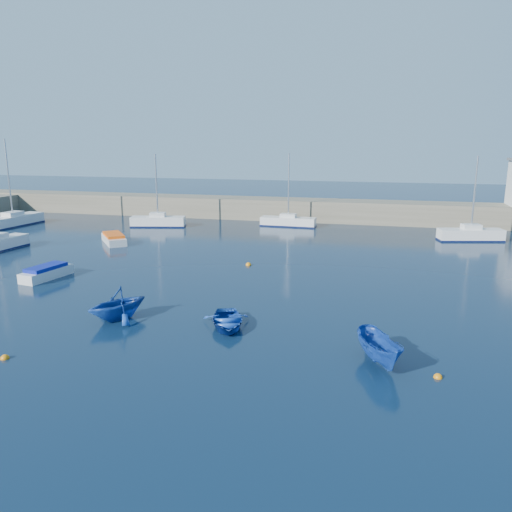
% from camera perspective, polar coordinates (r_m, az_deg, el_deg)
% --- Properties ---
extents(ground, '(220.00, 220.00, 0.00)m').
position_cam_1_polar(ground, '(21.97, -18.06, -14.08)').
color(ground, '#0C1F35').
rests_on(ground, ground).
extents(back_wall, '(96.00, 4.50, 2.60)m').
position_cam_1_polar(back_wall, '(63.87, 4.23, 5.34)').
color(back_wall, '#6D6653').
rests_on(back_wall, ground).
extents(sailboat_4, '(2.81, 7.85, 10.04)m').
position_cam_1_polar(sailboat_4, '(65.49, -25.99, 3.69)').
color(sailboat_4, silver).
rests_on(sailboat_4, ground).
extents(sailboat_5, '(6.48, 3.15, 8.35)m').
position_cam_1_polar(sailboat_5, '(59.59, -11.13, 3.95)').
color(sailboat_5, silver).
rests_on(sailboat_5, ground).
extents(sailboat_6, '(6.48, 1.99, 8.44)m').
position_cam_1_polar(sailboat_6, '(58.87, 3.69, 3.99)').
color(sailboat_6, silver).
rests_on(sailboat_6, ground).
extents(sailboat_7, '(6.53, 3.22, 8.41)m').
position_cam_1_polar(sailboat_7, '(54.56, 23.31, 2.31)').
color(sailboat_7, silver).
rests_on(sailboat_7, ground).
extents(motorboat_1, '(2.00, 4.13, 0.97)m').
position_cam_1_polar(motorboat_1, '(39.35, -22.83, -1.73)').
color(motorboat_1, silver).
rests_on(motorboat_1, ground).
extents(motorboat_2, '(4.26, 4.66, 0.97)m').
position_cam_1_polar(motorboat_2, '(50.85, -15.95, 1.93)').
color(motorboat_2, silver).
rests_on(motorboat_2, ground).
extents(dinghy_center, '(3.59, 4.21, 0.74)m').
position_cam_1_polar(dinghy_center, '(26.97, -3.34, -7.42)').
color(dinghy_center, '#1742A1').
rests_on(dinghy_center, ground).
extents(dinghy_left, '(4.39, 4.56, 1.85)m').
position_cam_1_polar(dinghy_left, '(29.00, -15.57, -5.25)').
color(dinghy_left, '#1742A1').
rests_on(dinghy_left, ground).
extents(dinghy_right, '(2.68, 3.85, 1.39)m').
position_cam_1_polar(dinghy_right, '(23.26, 13.95, -10.36)').
color(dinghy_right, '#1742A1').
rests_on(dinghy_right, ground).
extents(buoy_0, '(0.41, 0.41, 0.41)m').
position_cam_1_polar(buoy_0, '(26.12, -26.76, -10.43)').
color(buoy_0, orange).
rests_on(buoy_0, ground).
extents(buoy_1, '(0.48, 0.48, 0.48)m').
position_cam_1_polar(buoy_1, '(24.68, 14.54, -10.76)').
color(buoy_1, '#B9390D').
rests_on(buoy_1, ground).
extents(buoy_2, '(0.38, 0.38, 0.38)m').
position_cam_1_polar(buoy_2, '(23.04, 20.07, -12.93)').
color(buoy_2, orange).
rests_on(buoy_2, ground).
extents(buoy_3, '(0.47, 0.47, 0.47)m').
position_cam_1_polar(buoy_3, '(40.21, -0.87, -1.06)').
color(buoy_3, orange).
rests_on(buoy_3, ground).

